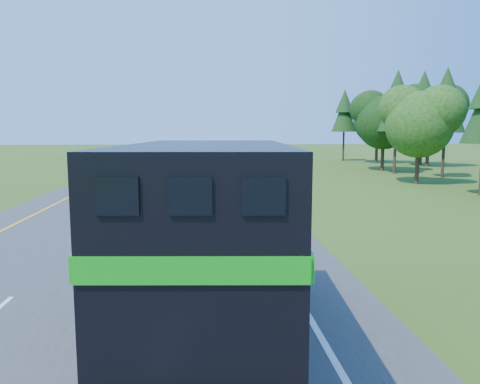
% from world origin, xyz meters
% --- Properties ---
extents(road, '(15.00, 260.00, 0.04)m').
position_xyz_m(road, '(0.00, 50.00, 0.02)').
color(road, '#38383A').
rests_on(road, ground).
extents(lane_markings, '(11.15, 260.00, 0.01)m').
position_xyz_m(lane_markings, '(0.00, 50.00, 0.04)').
color(lane_markings, yellow).
rests_on(lane_markings, road).
extents(horse_truck, '(3.46, 9.21, 4.00)m').
position_xyz_m(horse_truck, '(3.26, 9.87, 2.18)').
color(horse_truck, black).
rests_on(horse_truck, road).
extents(white_suv, '(3.42, 6.85, 1.86)m').
position_xyz_m(white_suv, '(-3.23, 39.92, 0.97)').
color(white_suv, white).
rests_on(white_suv, road).
extents(far_car, '(2.28, 5.07, 1.69)m').
position_xyz_m(far_car, '(-3.73, 120.49, 0.89)').
color(far_car, silver).
rests_on(far_car, road).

